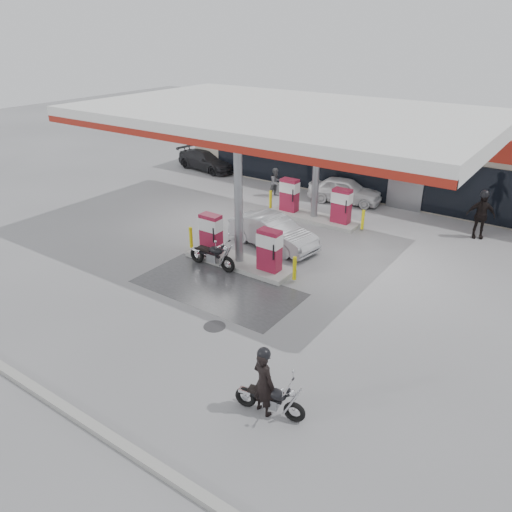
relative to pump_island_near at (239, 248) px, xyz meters
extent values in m
plane|color=gray|center=(0.00, -2.00, -0.71)|extent=(90.00, 90.00, 0.00)
cube|color=#4C4C4F|center=(0.50, -2.00, -0.71)|extent=(6.00, 3.00, 0.00)
cylinder|color=#38383A|center=(2.00, -4.00, -0.71)|extent=(0.70, 0.70, 0.01)
cube|color=gray|center=(0.00, -9.00, -0.64)|extent=(28.00, 0.25, 0.15)
cube|color=#AAA08E|center=(0.00, 14.00, 1.29)|extent=(22.00, 8.00, 4.00)
cube|color=black|center=(0.00, 9.97, 0.69)|extent=(18.00, 0.10, 2.60)
cube|color=maroon|center=(0.00, 9.90, 2.79)|extent=(22.00, 0.25, 1.00)
cube|color=navy|center=(7.00, 9.85, 2.79)|extent=(3.50, 0.12, 0.80)
cube|color=gray|center=(3.00, 9.93, 0.39)|extent=(1.80, 0.14, 2.20)
cube|color=silver|center=(0.00, 3.00, 4.59)|extent=(16.00, 10.00, 0.60)
cube|color=maroon|center=(0.00, -1.95, 4.41)|extent=(16.00, 0.12, 0.24)
cube|color=maroon|center=(0.00, 7.95, 4.41)|extent=(16.00, 0.12, 0.24)
cylinder|color=gray|center=(0.00, 0.00, 1.88)|extent=(0.32, 0.32, 5.00)
cylinder|color=gray|center=(0.00, 6.00, 1.88)|extent=(0.32, 0.32, 5.00)
cube|color=#9E9E99|center=(0.00, 0.00, -0.62)|extent=(4.50, 1.30, 0.18)
cube|color=maroon|center=(-1.40, 0.00, 0.27)|extent=(0.85, 0.48, 1.60)
cube|color=maroon|center=(1.40, 0.00, 0.27)|extent=(0.85, 0.48, 1.60)
cube|color=silver|center=(-1.40, 0.00, 0.67)|extent=(0.88, 0.52, 0.50)
cube|color=silver|center=(1.40, 0.00, 0.67)|extent=(0.88, 0.52, 0.50)
cylinder|color=#D2C60B|center=(-2.50, 0.00, -0.17)|extent=(0.14, 0.14, 0.90)
cylinder|color=#D2C60B|center=(2.50, 0.00, -0.17)|extent=(0.14, 0.14, 0.90)
cube|color=#9E9E99|center=(0.00, 6.00, -0.62)|extent=(4.50, 1.30, 0.18)
cube|color=maroon|center=(-1.40, 6.00, 0.27)|extent=(0.85, 0.48, 1.60)
cube|color=maroon|center=(1.40, 6.00, 0.27)|extent=(0.85, 0.48, 1.60)
cube|color=silver|center=(-1.40, 6.00, 0.67)|extent=(0.88, 0.52, 0.50)
cube|color=silver|center=(1.40, 6.00, 0.67)|extent=(0.88, 0.52, 0.50)
cylinder|color=#D2C60B|center=(-2.50, 6.00, -0.17)|extent=(0.14, 0.14, 0.90)
cylinder|color=#D2C60B|center=(2.50, 6.00, -0.17)|extent=(0.14, 0.14, 0.90)
torus|color=black|center=(6.15, -6.09, -0.43)|extent=(0.57, 0.23, 0.55)
torus|color=black|center=(4.90, -6.33, -0.43)|extent=(0.57, 0.23, 0.55)
cube|color=gray|center=(5.56, -6.20, -0.36)|extent=(0.40, 0.29, 0.28)
cube|color=black|center=(5.42, -6.23, -0.27)|extent=(0.83, 0.25, 0.07)
ellipsoid|color=black|center=(5.69, -6.17, -0.06)|extent=(0.56, 0.39, 0.26)
cube|color=black|center=(5.24, -6.26, -0.12)|extent=(0.54, 0.31, 0.09)
cylinder|color=silver|center=(5.97, -6.12, 0.21)|extent=(0.17, 0.70, 0.03)
sphere|color=silver|center=(6.07, -6.10, 0.10)|extent=(0.17, 0.17, 0.17)
cylinder|color=silver|center=(5.08, -6.16, -0.45)|extent=(0.83, 0.23, 0.07)
imported|color=black|center=(5.37, -6.24, 0.17)|extent=(0.72, 0.55, 1.76)
torus|color=black|center=(0.03, -0.79, -0.38)|extent=(0.65, 0.16, 0.65)
torus|color=black|center=(-1.47, -0.81, -0.38)|extent=(0.65, 0.16, 0.65)
cube|color=gray|center=(-0.68, -0.80, -0.30)|extent=(0.44, 0.27, 0.33)
cube|color=black|center=(-0.84, -0.80, -0.19)|extent=(0.98, 0.13, 0.09)
ellipsoid|color=black|center=(-0.51, -0.80, 0.05)|extent=(0.61, 0.36, 0.30)
cube|color=black|center=(-1.06, -0.81, -0.02)|extent=(0.60, 0.27, 0.11)
cylinder|color=silver|center=(-0.19, -0.79, 0.38)|extent=(0.05, 0.83, 0.04)
sphere|color=silver|center=(-0.06, -0.79, 0.25)|extent=(0.20, 0.20, 0.20)
cylinder|color=silver|center=(-1.22, -0.66, -0.41)|extent=(0.98, 0.10, 0.09)
imported|color=white|center=(0.07, 9.20, -0.06)|extent=(4.03, 2.13, 1.31)
imported|color=#505055|center=(-3.45, 7.95, 0.07)|extent=(0.77, 0.89, 1.56)
imported|color=#ACAFB4|center=(0.13, 2.20, -0.04)|extent=(4.20, 1.96, 1.33)
imported|color=black|center=(-10.00, 10.00, -0.07)|extent=(4.59, 2.38, 1.27)
imported|color=black|center=(6.98, 8.20, 0.31)|extent=(1.29, 0.89, 2.03)
camera|label=1|loc=(10.61, -14.07, 7.91)|focal=35.00mm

